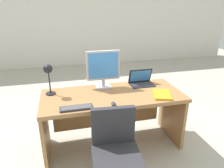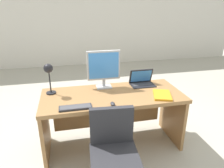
{
  "view_description": "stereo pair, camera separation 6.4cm",
  "coord_description": "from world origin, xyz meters",
  "px_view_note": "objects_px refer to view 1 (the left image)",
  "views": [
    {
      "loc": [
        -0.58,
        -2.28,
        1.8
      ],
      "look_at": [
        0.0,
        0.04,
        0.87
      ],
      "focal_mm": 33.4,
      "sensor_mm": 36.0,
      "label": 1
    },
    {
      "loc": [
        -0.52,
        -2.29,
        1.8
      ],
      "look_at": [
        0.0,
        0.04,
        0.87
      ],
      "focal_mm": 33.4,
      "sensor_mm": 36.0,
      "label": 2
    }
  ],
  "objects_px": {
    "mouse": "(114,104)",
    "desk_lamp": "(48,73)",
    "desk": "(112,107)",
    "book": "(162,94)",
    "keyboard": "(76,108)",
    "office_chair": "(116,161)",
    "monitor": "(103,67)",
    "laptop": "(141,80)"
  },
  "relations": [
    {
      "from": "keyboard",
      "to": "mouse",
      "type": "relative_size",
      "value": 3.97
    },
    {
      "from": "book",
      "to": "desk_lamp",
      "type": "bearing_deg",
      "value": 165.25
    },
    {
      "from": "laptop",
      "to": "office_chair",
      "type": "relative_size",
      "value": 0.38
    },
    {
      "from": "mouse",
      "to": "keyboard",
      "type": "bearing_deg",
      "value": 176.44
    },
    {
      "from": "desk",
      "to": "desk_lamp",
      "type": "distance_m",
      "value": 0.89
    },
    {
      "from": "laptop",
      "to": "mouse",
      "type": "distance_m",
      "value": 0.76
    },
    {
      "from": "laptop",
      "to": "monitor",
      "type": "bearing_deg",
      "value": 179.42
    },
    {
      "from": "office_chair",
      "to": "book",
      "type": "bearing_deg",
      "value": 36.01
    },
    {
      "from": "monitor",
      "to": "keyboard",
      "type": "height_order",
      "value": "monitor"
    },
    {
      "from": "keyboard",
      "to": "mouse",
      "type": "bearing_deg",
      "value": -3.56
    },
    {
      "from": "keyboard",
      "to": "office_chair",
      "type": "distance_m",
      "value": 0.67
    },
    {
      "from": "desk",
      "to": "keyboard",
      "type": "height_order",
      "value": "keyboard"
    },
    {
      "from": "desk",
      "to": "book",
      "type": "relative_size",
      "value": 4.93
    },
    {
      "from": "desk",
      "to": "monitor",
      "type": "height_order",
      "value": "monitor"
    },
    {
      "from": "mouse",
      "to": "desk_lamp",
      "type": "bearing_deg",
      "value": 145.35
    },
    {
      "from": "book",
      "to": "laptop",
      "type": "bearing_deg",
      "value": 104.55
    },
    {
      "from": "desk",
      "to": "desk_lamp",
      "type": "xyz_separation_m",
      "value": [
        -0.74,
        0.12,
        0.48
      ]
    },
    {
      "from": "monitor",
      "to": "desk_lamp",
      "type": "relative_size",
      "value": 1.27
    },
    {
      "from": "monitor",
      "to": "office_chair",
      "type": "bearing_deg",
      "value": -95.0
    },
    {
      "from": "laptop",
      "to": "mouse",
      "type": "xyz_separation_m",
      "value": [
        -0.53,
        -0.54,
        -0.04
      ]
    },
    {
      "from": "keyboard",
      "to": "desk",
      "type": "bearing_deg",
      "value": 34.26
    },
    {
      "from": "monitor",
      "to": "laptop",
      "type": "bearing_deg",
      "value": -0.58
    },
    {
      "from": "desk",
      "to": "mouse",
      "type": "height_order",
      "value": "mouse"
    },
    {
      "from": "monitor",
      "to": "keyboard",
      "type": "bearing_deg",
      "value": -127.76
    },
    {
      "from": "laptop",
      "to": "keyboard",
      "type": "bearing_deg",
      "value": -150.92
    },
    {
      "from": "book",
      "to": "office_chair",
      "type": "xyz_separation_m",
      "value": [
        -0.72,
        -0.52,
        -0.41
      ]
    },
    {
      "from": "desk",
      "to": "office_chair",
      "type": "height_order",
      "value": "office_chair"
    },
    {
      "from": "desk",
      "to": "book",
      "type": "distance_m",
      "value": 0.65
    },
    {
      "from": "keyboard",
      "to": "office_chair",
      "type": "bearing_deg",
      "value": -53.01
    },
    {
      "from": "monitor",
      "to": "keyboard",
      "type": "relative_size",
      "value": 1.41
    },
    {
      "from": "desk",
      "to": "book",
      "type": "bearing_deg",
      "value": -21.37
    },
    {
      "from": "mouse",
      "to": "desk",
      "type": "bearing_deg",
      "value": 79.03
    },
    {
      "from": "desk",
      "to": "mouse",
      "type": "xyz_separation_m",
      "value": [
        -0.07,
        -0.34,
        0.22
      ]
    },
    {
      "from": "desk",
      "to": "laptop",
      "type": "distance_m",
      "value": 0.57
    },
    {
      "from": "mouse",
      "to": "monitor",
      "type": "bearing_deg",
      "value": 89.61
    },
    {
      "from": "desk_lamp",
      "to": "desk",
      "type": "bearing_deg",
      "value": -9.32
    },
    {
      "from": "desk",
      "to": "monitor",
      "type": "relative_size",
      "value": 3.51
    },
    {
      "from": "monitor",
      "to": "desk",
      "type": "bearing_deg",
      "value": -72.86
    },
    {
      "from": "mouse",
      "to": "desk_lamp",
      "type": "xyz_separation_m",
      "value": [
        -0.67,
        0.47,
        0.26
      ]
    },
    {
      "from": "office_chair",
      "to": "keyboard",
      "type": "bearing_deg",
      "value": 126.99
    },
    {
      "from": "keyboard",
      "to": "laptop",
      "type": "bearing_deg",
      "value": 29.08
    },
    {
      "from": "laptop",
      "to": "desk_lamp",
      "type": "distance_m",
      "value": 1.23
    }
  ]
}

